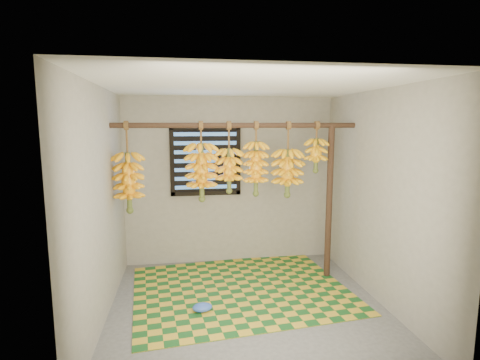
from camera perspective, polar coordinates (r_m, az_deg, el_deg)
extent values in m
cube|color=#515151|center=(4.39, 1.18, -18.89)|extent=(3.00, 3.00, 0.01)
cube|color=silver|center=(3.92, 1.29, 14.25)|extent=(3.00, 3.00, 0.01)
cube|color=gray|center=(5.45, -1.56, -0.11)|extent=(3.00, 0.01, 2.40)
cube|color=gray|center=(4.00, -20.53, -3.75)|extent=(0.01, 3.00, 2.40)
cube|color=gray|center=(4.49, 20.51, -2.47)|extent=(0.01, 3.00, 2.40)
cube|color=black|center=(5.35, -5.26, 2.94)|extent=(1.00, 0.04, 1.00)
cylinder|color=#3F2A1D|center=(4.59, -0.29, 8.33)|extent=(3.00, 0.06, 0.06)
cylinder|color=#3F2A1D|center=(5.02, 13.42, -3.40)|extent=(0.08, 0.08, 2.00)
cube|color=#17501D|center=(4.79, 0.12, -16.28)|extent=(2.74, 2.29, 0.01)
ellipsoid|color=blue|center=(4.28, -5.77, -18.75)|extent=(0.23, 0.18, 0.09)
cylinder|color=brown|center=(4.58, -16.86, 6.00)|extent=(0.02, 0.02, 0.37)
cylinder|color=#4C5923|center=(4.63, -16.60, -0.13)|extent=(0.06, 0.06, 0.68)
cylinder|color=brown|center=(4.54, -5.97, 6.94)|extent=(0.02, 0.02, 0.27)
cylinder|color=#4C5923|center=(4.58, -5.88, 1.45)|extent=(0.06, 0.06, 0.66)
cylinder|color=brown|center=(4.57, -1.70, 6.59)|extent=(0.02, 0.02, 0.34)
cylinder|color=#4C5923|center=(4.60, -1.67, 1.69)|extent=(0.05, 0.05, 0.51)
cylinder|color=brown|center=(4.63, 2.47, 7.11)|extent=(0.02, 0.02, 0.26)
cylinder|color=#4C5923|center=(4.66, 2.44, 2.00)|extent=(0.06, 0.06, 0.63)
cylinder|color=brown|center=(4.73, 7.35, 6.46)|extent=(0.02, 0.02, 0.36)
cylinder|color=#4C5923|center=(4.76, 7.26, 1.29)|extent=(0.06, 0.06, 0.56)
cylinder|color=brown|center=(4.84, 11.61, 7.21)|extent=(0.02, 0.02, 0.22)
cylinder|color=#4C5923|center=(4.85, 11.51, 3.95)|extent=(0.05, 0.05, 0.39)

